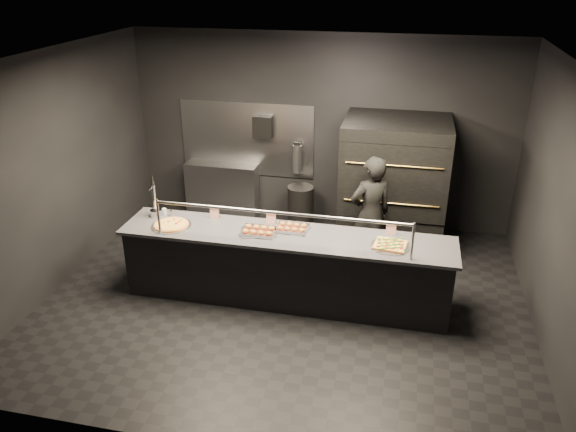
% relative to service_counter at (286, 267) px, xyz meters
% --- Properties ---
extents(room, '(6.04, 6.00, 3.00)m').
position_rel_service_counter_xyz_m(room, '(-0.02, 0.05, 1.03)').
color(room, black).
rests_on(room, ground).
extents(service_counter, '(4.10, 0.78, 1.37)m').
position_rel_service_counter_xyz_m(service_counter, '(0.00, 0.00, 0.00)').
color(service_counter, black).
rests_on(service_counter, ground).
extents(pizza_oven, '(1.50, 1.23, 1.91)m').
position_rel_service_counter_xyz_m(pizza_oven, '(1.20, 1.90, 0.50)').
color(pizza_oven, black).
rests_on(pizza_oven, ground).
extents(prep_shelf, '(1.20, 0.35, 0.90)m').
position_rel_service_counter_xyz_m(prep_shelf, '(-1.60, 2.32, -0.01)').
color(prep_shelf, '#99999E').
rests_on(prep_shelf, ground).
extents(towel_dispenser, '(0.30, 0.20, 0.35)m').
position_rel_service_counter_xyz_m(towel_dispenser, '(-0.90, 2.39, 1.09)').
color(towel_dispenser, black).
rests_on(towel_dispenser, room).
extents(fire_extinguisher, '(0.14, 0.14, 0.51)m').
position_rel_service_counter_xyz_m(fire_extinguisher, '(-0.35, 2.40, 0.60)').
color(fire_extinguisher, '#B2B2B7').
rests_on(fire_extinguisher, room).
extents(beer_tap, '(0.15, 0.22, 0.58)m').
position_rel_service_counter_xyz_m(beer_tap, '(-1.76, 0.16, 0.62)').
color(beer_tap, silver).
rests_on(beer_tap, service_counter).
extents(round_pizza, '(0.50, 0.50, 0.03)m').
position_rel_service_counter_xyz_m(round_pizza, '(-1.45, -0.08, 0.47)').
color(round_pizza, silver).
rests_on(round_pizza, service_counter).
extents(slider_tray_a, '(0.49, 0.41, 0.07)m').
position_rel_service_counter_xyz_m(slider_tray_a, '(-0.33, -0.03, 0.48)').
color(slider_tray_a, silver).
rests_on(slider_tray_a, service_counter).
extents(slider_tray_b, '(0.44, 0.36, 0.06)m').
position_rel_service_counter_xyz_m(slider_tray_b, '(0.05, 0.15, 0.48)').
color(slider_tray_b, silver).
rests_on(slider_tray_b, service_counter).
extents(square_pizza, '(0.46, 0.46, 0.05)m').
position_rel_service_counter_xyz_m(square_pizza, '(1.26, -0.05, 0.47)').
color(square_pizza, silver).
rests_on(square_pizza, service_counter).
extents(condiment_jar, '(0.14, 0.05, 0.09)m').
position_rel_service_counter_xyz_m(condiment_jar, '(-1.64, 0.22, 0.50)').
color(condiment_jar, silver).
rests_on(condiment_jar, service_counter).
extents(tent_cards, '(2.37, 0.04, 0.15)m').
position_rel_service_counter_xyz_m(tent_cards, '(-0.00, 0.28, 0.53)').
color(tent_cards, white).
rests_on(tent_cards, service_counter).
extents(trash_bin, '(0.42, 0.42, 0.70)m').
position_rel_service_counter_xyz_m(trash_bin, '(-0.23, 2.10, -0.12)').
color(trash_bin, black).
rests_on(trash_bin, ground).
extents(worker, '(0.72, 0.65, 1.65)m').
position_rel_service_counter_xyz_m(worker, '(0.95, 1.01, 0.36)').
color(worker, black).
rests_on(worker, ground).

